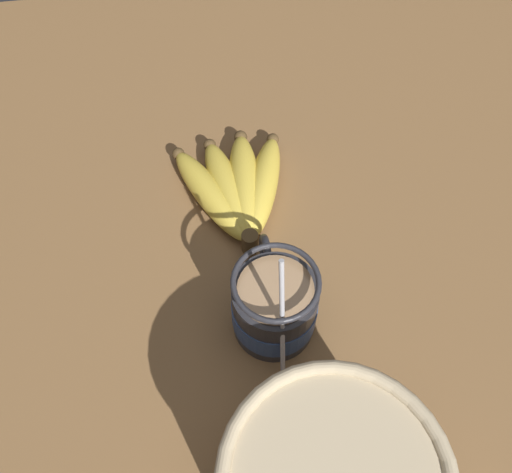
% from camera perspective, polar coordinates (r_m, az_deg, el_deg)
% --- Properties ---
extents(table, '(1.10, 1.10, 0.03)m').
position_cam_1_polar(table, '(0.71, 2.23, -1.99)').
color(table, brown).
rests_on(table, ground).
extents(coffee_mug, '(0.15, 0.09, 0.17)m').
position_cam_1_polar(coffee_mug, '(0.62, 1.83, -6.98)').
color(coffee_mug, '#28282D').
rests_on(coffee_mug, table).
extents(banana_bunch, '(0.19, 0.16, 0.04)m').
position_cam_1_polar(banana_bunch, '(0.73, -1.95, 4.86)').
color(banana_bunch, '#4C381E').
rests_on(banana_bunch, table).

